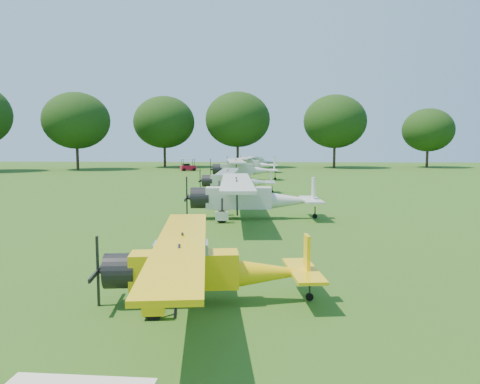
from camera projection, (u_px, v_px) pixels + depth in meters
The scene contains 9 objects.
ground at pixel (217, 223), 24.07m from camera, with size 160.00×160.00×0.00m, color #2B4D13.
tree_belt at pixel (288, 64), 23.22m from camera, with size 137.36×130.27×14.52m.
aircraft_2 at pixel (201, 263), 11.89m from camera, with size 5.72×9.09×1.79m.
aircraft_3 at pixel (249, 194), 25.32m from camera, with size 7.36×11.73×2.31m.
aircraft_4 at pixel (235, 179), 38.76m from camera, with size 6.32×10.04×1.99m.
aircraft_5 at pixel (242, 167), 52.55m from camera, with size 7.71×12.27×2.41m.
aircraft_6 at pixel (250, 163), 66.43m from camera, with size 7.37×11.75×2.31m.
aircraft_7 at pixel (257, 161), 80.30m from camera, with size 6.43×10.18×2.00m.
golf_cart at pixel (188, 167), 70.07m from camera, with size 2.51×2.05×1.87m.
Camera 1 is at (2.41, -23.69, 4.08)m, focal length 35.00 mm.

